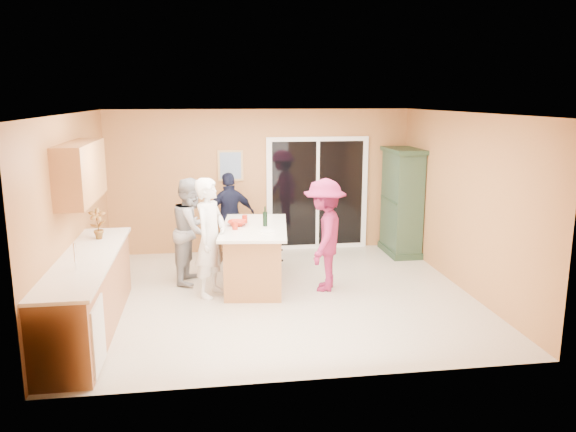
{
  "coord_description": "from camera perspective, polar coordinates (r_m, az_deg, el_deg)",
  "views": [
    {
      "loc": [
        -0.99,
        -7.64,
        2.82
      ],
      "look_at": [
        0.15,
        0.1,
        1.15
      ],
      "focal_mm": 35.0,
      "sensor_mm": 36.0,
      "label": 1
    }
  ],
  "objects": [
    {
      "name": "wine_bottle",
      "position": [
        8.37,
        -2.35,
        -0.26
      ],
      "size": [
        0.07,
        0.07,
        0.3
      ],
      "rotation": [
        0.0,
        0.0,
        -0.25
      ],
      "color": "black",
      "rests_on": "kitchen_island"
    },
    {
      "name": "woman_white",
      "position": [
        8.04,
        -7.88,
        -2.2
      ],
      "size": [
        0.66,
        0.75,
        1.71
      ],
      "primitive_type": "imported",
      "rotation": [
        0.0,
        0.0,
        1.06
      ],
      "color": "white",
      "rests_on": "floor"
    },
    {
      "name": "wall_left",
      "position": [
        7.99,
        -20.94,
        0.27
      ],
      "size": [
        0.1,
        5.0,
        2.6
      ],
      "primitive_type": "cube",
      "color": "tan",
      "rests_on": "ground"
    },
    {
      "name": "kitchen_island",
      "position": [
        8.51,
        -3.4,
        -4.25
      ],
      "size": [
        1.17,
        1.86,
        0.92
      ],
      "rotation": [
        0.0,
        0.0,
        -0.13
      ],
      "color": "#A2643F",
      "rests_on": "floor"
    },
    {
      "name": "tulip_vase",
      "position": [
        7.93,
        -18.79,
        -0.74
      ],
      "size": [
        0.24,
        0.17,
        0.43
      ],
      "primitive_type": "imported",
      "rotation": [
        0.0,
        0.0,
        0.09
      ],
      "color": "#9E1F0F",
      "rests_on": "left_cabinet_run"
    },
    {
      "name": "tumbler_near",
      "position": [
        8.19,
        -5.42,
        -0.98
      ],
      "size": [
        0.1,
        0.1,
        0.12
      ],
      "primitive_type": "cylinder",
      "rotation": [
        0.0,
        0.0,
        0.22
      ],
      "color": "#AF2513",
      "rests_on": "kitchen_island"
    },
    {
      "name": "white_plate",
      "position": [
        8.03,
        -2.13,
        -1.57
      ],
      "size": [
        0.28,
        0.28,
        0.02
      ],
      "primitive_type": "cylinder",
      "rotation": [
        0.0,
        0.0,
        0.28
      ],
      "color": "white",
      "rests_on": "kitchen_island"
    },
    {
      "name": "wall_right",
      "position": [
        8.64,
        17.43,
        1.36
      ],
      "size": [
        0.1,
        5.0,
        2.6
      ],
      "primitive_type": "cube",
      "color": "tan",
      "rests_on": "ground"
    },
    {
      "name": "wall_front",
      "position": [
        5.45,
        2.42,
        -4.16
      ],
      "size": [
        5.5,
        0.1,
        2.6
      ],
      "primitive_type": "cube",
      "color": "tan",
      "rests_on": "ground"
    },
    {
      "name": "ceiling",
      "position": [
        7.71,
        -1.01,
        10.41
      ],
      "size": [
        5.5,
        5.0,
        0.1
      ],
      "primitive_type": "cube",
      "color": "white",
      "rests_on": "wall_back"
    },
    {
      "name": "wall_back",
      "position": [
        10.3,
        -2.77,
        3.55
      ],
      "size": [
        5.5,
        0.1,
        2.6
      ],
      "primitive_type": "cube",
      "color": "tan",
      "rests_on": "ground"
    },
    {
      "name": "floor",
      "position": [
        8.2,
        -0.94,
        -8.06
      ],
      "size": [
        5.5,
        5.5,
        0.0
      ],
      "primitive_type": "plane",
      "color": "beige",
      "rests_on": "ground"
    },
    {
      "name": "tumbler_far",
      "position": [
        8.61,
        -4.42,
        -0.3
      ],
      "size": [
        0.1,
        0.1,
        0.12
      ],
      "primitive_type": "cylinder",
      "rotation": [
        0.0,
        0.0,
        -0.18
      ],
      "color": "#AF2513",
      "rests_on": "kitchen_island"
    },
    {
      "name": "sliding_door",
      "position": [
        10.46,
        3.0,
        2.29
      ],
      "size": [
        1.9,
        0.07,
        2.1
      ],
      "color": "white",
      "rests_on": "floor"
    },
    {
      "name": "upper_cabinets",
      "position": [
        7.67,
        -20.3,
        4.22
      ],
      "size": [
        0.35,
        1.6,
        0.75
      ],
      "primitive_type": "cube",
      "color": "#A2643F",
      "rests_on": "wall_left"
    },
    {
      "name": "left_cabinet_run",
      "position": [
        7.15,
        -19.84,
        -7.95
      ],
      "size": [
        0.65,
        3.05,
        1.24
      ],
      "color": "#A2643F",
      "rests_on": "floor"
    },
    {
      "name": "woman_magenta",
      "position": [
        8.25,
        3.72,
        -1.93
      ],
      "size": [
        0.94,
        1.22,
        1.66
      ],
      "primitive_type": "imported",
      "rotation": [
        0.0,
        0.0,
        -1.91
      ],
      "color": "maroon",
      "rests_on": "floor"
    },
    {
      "name": "serving_bowl",
      "position": [
        8.46,
        -5.15,
        -0.72
      ],
      "size": [
        0.36,
        0.36,
        0.07
      ],
      "primitive_type": "imported",
      "rotation": [
        0.0,
        0.0,
        -0.3
      ],
      "color": "#AF2513",
      "rests_on": "kitchen_island"
    },
    {
      "name": "woman_grey",
      "position": [
        8.72,
        -9.69,
        -1.44
      ],
      "size": [
        0.78,
        0.91,
        1.62
      ],
      "primitive_type": "imported",
      "rotation": [
        0.0,
        0.0,
        1.34
      ],
      "color": "#A2A3A5",
      "rests_on": "floor"
    },
    {
      "name": "green_hutch",
      "position": [
        10.33,
        11.48,
        1.3
      ],
      "size": [
        0.55,
        1.05,
        1.92
      ],
      "color": "#233A26",
      "rests_on": "floor"
    },
    {
      "name": "framed_picture",
      "position": [
        10.2,
        -5.86,
        5.12
      ],
      "size": [
        0.46,
        0.04,
        0.56
      ],
      "color": "tan",
      "rests_on": "wall_back"
    },
    {
      "name": "woman_navy",
      "position": [
        9.86,
        -5.9,
        -0.02
      ],
      "size": [
        0.97,
        0.6,
        1.54
      ],
      "primitive_type": "imported",
      "rotation": [
        0.0,
        0.0,
        3.41
      ],
      "color": "#171632",
      "rests_on": "floor"
    }
  ]
}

